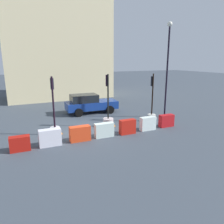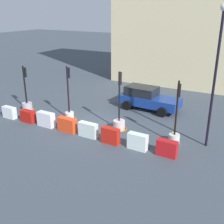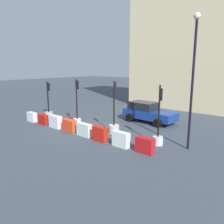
{
  "view_description": "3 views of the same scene",
  "coord_description": "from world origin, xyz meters",
  "px_view_note": "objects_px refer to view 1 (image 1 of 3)",
  "views": [
    {
      "loc": [
        -3.92,
        -12.42,
        4.5
      ],
      "look_at": [
        1.94,
        0.01,
        1.1
      ],
      "focal_mm": 34.35,
      "sensor_mm": 36.0,
      "label": 1
    },
    {
      "loc": [
        8.9,
        -13.32,
        6.96
      ],
      "look_at": [
        1.48,
        0.2,
        1.13
      ],
      "focal_mm": 44.49,
      "sensor_mm": 36.0,
      "label": 2
    },
    {
      "loc": [
        11.39,
        -11.07,
        4.57
      ],
      "look_at": [
        1.33,
        0.83,
        1.34
      ],
      "focal_mm": 36.2,
      "sensor_mm": 36.0,
      "label": 3
    }
  ],
  "objects_px": {
    "traffic_light_1": "(55,125)",
    "construction_barrier_1": "(20,144)",
    "construction_barrier_2": "(50,138)",
    "construction_barrier_6": "(148,124)",
    "construction_barrier_4": "(104,130)",
    "construction_barrier_5": "(127,127)",
    "street_lamp_post": "(168,60)",
    "traffic_light_2": "(108,119)",
    "car_blue_estate": "(90,103)",
    "construction_barrier_7": "(166,121)",
    "traffic_light_3": "(152,112)",
    "construction_barrier_3": "(80,134)"
  },
  "relations": [
    {
      "from": "construction_barrier_3",
      "to": "construction_barrier_6",
      "type": "bearing_deg",
      "value": -0.15
    },
    {
      "from": "construction_barrier_6",
      "to": "construction_barrier_4",
      "type": "bearing_deg",
      "value": 179.79
    },
    {
      "from": "construction_barrier_5",
      "to": "street_lamp_post",
      "type": "xyz_separation_m",
      "value": [
        4.63,
        2.22,
        4.0
      ]
    },
    {
      "from": "car_blue_estate",
      "to": "construction_barrier_4",
      "type": "bearing_deg",
      "value": -101.35
    },
    {
      "from": "traffic_light_1",
      "to": "traffic_light_2",
      "type": "xyz_separation_m",
      "value": [
        3.62,
        0.14,
        -0.1
      ]
    },
    {
      "from": "construction_barrier_3",
      "to": "construction_barrier_5",
      "type": "xyz_separation_m",
      "value": [
        3.0,
        -0.1,
        0.02
      ]
    },
    {
      "from": "traffic_light_2",
      "to": "construction_barrier_1",
      "type": "height_order",
      "value": "traffic_light_2"
    },
    {
      "from": "construction_barrier_1",
      "to": "construction_barrier_5",
      "type": "relative_size",
      "value": 0.98
    },
    {
      "from": "traffic_light_2",
      "to": "construction_barrier_3",
      "type": "height_order",
      "value": "traffic_light_2"
    },
    {
      "from": "traffic_light_3",
      "to": "construction_barrier_5",
      "type": "height_order",
      "value": "traffic_light_3"
    },
    {
      "from": "traffic_light_2",
      "to": "car_blue_estate",
      "type": "relative_size",
      "value": 0.8
    },
    {
      "from": "construction_barrier_5",
      "to": "construction_barrier_2",
      "type": "bearing_deg",
      "value": 178.72
    },
    {
      "from": "traffic_light_3",
      "to": "construction_barrier_3",
      "type": "relative_size",
      "value": 2.99
    },
    {
      "from": "construction_barrier_6",
      "to": "construction_barrier_7",
      "type": "relative_size",
      "value": 1.02
    },
    {
      "from": "construction_barrier_5",
      "to": "construction_barrier_7",
      "type": "distance_m",
      "value": 3.12
    },
    {
      "from": "traffic_light_3",
      "to": "construction_barrier_1",
      "type": "distance_m",
      "value": 9.29
    },
    {
      "from": "construction_barrier_5",
      "to": "street_lamp_post",
      "type": "height_order",
      "value": "street_lamp_post"
    },
    {
      "from": "traffic_light_3",
      "to": "street_lamp_post",
      "type": "relative_size",
      "value": 0.49
    },
    {
      "from": "traffic_light_2",
      "to": "construction_barrier_7",
      "type": "relative_size",
      "value": 3.41
    },
    {
      "from": "construction_barrier_2",
      "to": "construction_barrier_7",
      "type": "xyz_separation_m",
      "value": [
        7.75,
        0.04,
        -0.04
      ]
    },
    {
      "from": "traffic_light_3",
      "to": "construction_barrier_6",
      "type": "distance_m",
      "value": 2.21
    },
    {
      "from": "traffic_light_3",
      "to": "car_blue_estate",
      "type": "relative_size",
      "value": 0.79
    },
    {
      "from": "construction_barrier_2",
      "to": "construction_barrier_3",
      "type": "distance_m",
      "value": 1.63
    },
    {
      "from": "construction_barrier_5",
      "to": "street_lamp_post",
      "type": "distance_m",
      "value": 6.51
    },
    {
      "from": "construction_barrier_5",
      "to": "construction_barrier_7",
      "type": "bearing_deg",
      "value": 2.62
    },
    {
      "from": "street_lamp_post",
      "to": "traffic_light_2",
      "type": "bearing_deg",
      "value": -176.31
    },
    {
      "from": "construction_barrier_1",
      "to": "street_lamp_post",
      "type": "distance_m",
      "value": 11.69
    },
    {
      "from": "traffic_light_1",
      "to": "street_lamp_post",
      "type": "xyz_separation_m",
      "value": [
        8.7,
        0.47,
        3.83
      ]
    },
    {
      "from": "construction_barrier_3",
      "to": "street_lamp_post",
      "type": "distance_m",
      "value": 8.88
    },
    {
      "from": "traffic_light_1",
      "to": "car_blue_estate",
      "type": "distance_m",
      "value": 5.72
    },
    {
      "from": "traffic_light_1",
      "to": "construction_barrier_5",
      "type": "bearing_deg",
      "value": -23.29
    },
    {
      "from": "construction_barrier_4",
      "to": "construction_barrier_7",
      "type": "xyz_separation_m",
      "value": [
        4.64,
        0.04,
        -0.01
      ]
    },
    {
      "from": "traffic_light_2",
      "to": "construction_barrier_6",
      "type": "distance_m",
      "value": 2.7
    },
    {
      "from": "construction_barrier_1",
      "to": "construction_barrier_7",
      "type": "bearing_deg",
      "value": 0.35
    },
    {
      "from": "construction_barrier_7",
      "to": "street_lamp_post",
      "type": "height_order",
      "value": "street_lamp_post"
    },
    {
      "from": "construction_barrier_3",
      "to": "construction_barrier_2",
      "type": "bearing_deg",
      "value": -180.0
    },
    {
      "from": "traffic_light_2",
      "to": "traffic_light_1",
      "type": "bearing_deg",
      "value": -177.78
    },
    {
      "from": "traffic_light_1",
      "to": "construction_barrier_2",
      "type": "height_order",
      "value": "traffic_light_1"
    },
    {
      "from": "traffic_light_1",
      "to": "construction_barrier_1",
      "type": "xyz_separation_m",
      "value": [
        -2.05,
        -1.67,
        -0.23
      ]
    },
    {
      "from": "construction_barrier_4",
      "to": "construction_barrier_5",
      "type": "height_order",
      "value": "construction_barrier_5"
    },
    {
      "from": "traffic_light_1",
      "to": "construction_barrier_1",
      "type": "height_order",
      "value": "traffic_light_1"
    },
    {
      "from": "car_blue_estate",
      "to": "street_lamp_post",
      "type": "xyz_separation_m",
      "value": [
        4.95,
        -3.84,
        3.63
      ]
    },
    {
      "from": "construction_barrier_2",
      "to": "construction_barrier_3",
      "type": "bearing_deg",
      "value": 0.0
    },
    {
      "from": "construction_barrier_2",
      "to": "construction_barrier_4",
      "type": "relative_size",
      "value": 1.0
    },
    {
      "from": "construction_barrier_7",
      "to": "car_blue_estate",
      "type": "bearing_deg",
      "value": 120.18
    },
    {
      "from": "construction_barrier_6",
      "to": "traffic_light_1",
      "type": "bearing_deg",
      "value": 163.56
    },
    {
      "from": "construction_barrier_7",
      "to": "car_blue_estate",
      "type": "relative_size",
      "value": 0.24
    },
    {
      "from": "street_lamp_post",
      "to": "construction_barrier_3",
      "type": "bearing_deg",
      "value": -164.48
    },
    {
      "from": "construction_barrier_1",
      "to": "construction_barrier_6",
      "type": "distance_m",
      "value": 7.68
    },
    {
      "from": "construction_barrier_4",
      "to": "car_blue_estate",
      "type": "distance_m",
      "value": 6.09
    }
  ]
}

